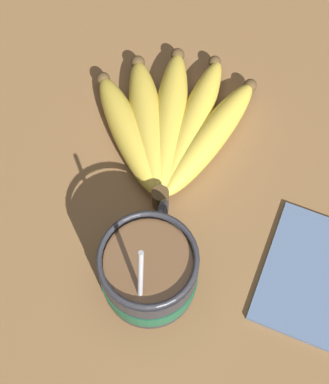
{
  "coord_description": "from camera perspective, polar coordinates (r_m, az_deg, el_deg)",
  "views": [
    {
      "loc": [
        -23.83,
        -3.28,
        61.41
      ],
      "look_at": [
        1.99,
        2.29,
        6.83
      ],
      "focal_mm": 50.0,
      "sensor_mm": 36.0,
      "label": 1
    }
  ],
  "objects": [
    {
      "name": "banana_bunch",
      "position": [
        0.67,
        0.5,
        7.0
      ],
      "size": [
        23.5,
        22.38,
        4.34
      ],
      "color": "#4C381E",
      "rests_on": "table"
    },
    {
      "name": "table",
      "position": [
        0.65,
        1.62,
        -4.01
      ],
      "size": [
        131.74,
        131.74,
        2.94
      ],
      "color": "brown",
      "rests_on": "ground"
    },
    {
      "name": "coffee_mug",
      "position": [
        0.57,
        -1.63,
        -8.5
      ],
      "size": [
        13.65,
        10.39,
        15.35
      ],
      "color": "#28282D",
      "rests_on": "table"
    },
    {
      "name": "napkin",
      "position": [
        0.63,
        15.35,
        -8.5
      ],
      "size": [
        16.52,
        12.91,
        0.6
      ],
      "color": "slate",
      "rests_on": "table"
    }
  ]
}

